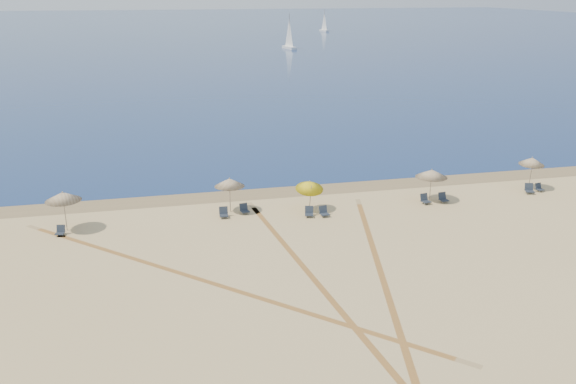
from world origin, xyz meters
name	(u,v)px	position (x,y,z in m)	size (l,w,h in m)	color
ocean	(170,28)	(0.00, 225.00, 0.01)	(500.00, 500.00, 0.00)	#0C2151
wet_sand	(276,192)	(0.00, 24.00, 0.00)	(500.00, 500.00, 0.00)	olive
umbrella_1	(63,196)	(-14.50, 19.45, 2.27)	(2.21, 2.21, 2.62)	gray
umbrella_2	(230,182)	(-3.95, 20.49, 2.12)	(2.04, 2.04, 2.46)	gray
umbrella_3	(310,185)	(1.39, 19.47, 1.85)	(1.91, 1.98, 2.36)	gray
umbrella_4	(432,173)	(10.41, 19.60, 2.05)	(2.27, 2.27, 2.39)	gray
umbrella_5	(532,161)	(18.94, 20.37, 2.21)	(1.88, 1.91, 2.56)	gray
chair_2	(60,231)	(-14.80, 18.72, 0.27)	(0.63, 0.70, 0.62)	#1B222D
chair_3	(224,213)	(-4.52, 19.55, 0.31)	(0.60, 0.70, 0.70)	#1B222D
chair_4	(244,209)	(-3.05, 20.01, 0.29)	(0.66, 0.74, 0.66)	#1B222D
chair_5	(309,212)	(1.11, 18.46, 0.30)	(0.71, 0.78, 0.68)	#1B222D
chair_6	(324,212)	(2.09, 18.29, 0.30)	(0.65, 0.73, 0.68)	#1B222D
chair_7	(425,199)	(9.81, 19.12, 0.31)	(0.68, 0.77, 0.70)	#1B222D
chair_8	(443,198)	(11.21, 19.10, 0.30)	(0.63, 0.72, 0.69)	#1B222D
chair_9	(529,189)	(18.42, 19.52, 0.32)	(0.79, 0.86, 0.73)	#1B222D
chair_10	(539,188)	(19.42, 19.76, 0.27)	(0.57, 0.64, 0.60)	#1B222D
sailboat_0	(289,38)	(25.77, 132.67, 2.58)	(2.65, 5.90, 8.52)	white
sailboat_1	(324,25)	(51.80, 191.65, 2.25)	(2.25, 5.15, 7.44)	white
tire_tracks	(304,290)	(-1.77, 8.34, 0.00)	(45.97, 41.27, 0.00)	tan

